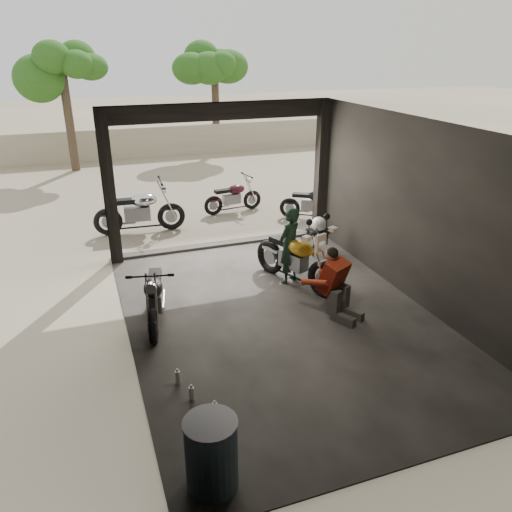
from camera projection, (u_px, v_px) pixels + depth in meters
ground at (280, 318)px, 8.48m from camera, size 80.00×80.00×0.00m
garage at (269, 237)px, 8.46m from camera, size 7.00×7.13×3.20m
boundary_wall at (151, 142)px, 20.37m from camera, size 18.00×0.30×1.20m
tree_left at (60, 54)px, 16.81m from camera, size 2.20×2.20×5.60m
tree_right at (214, 64)px, 20.08m from camera, size 2.20×2.20×5.00m
main_bike at (296, 254)px, 9.43m from camera, size 1.42×2.04×1.26m
left_bike at (154, 293)px, 8.15m from camera, size 0.99×1.72×1.10m
outside_bike_a at (139, 207)px, 12.08m from camera, size 1.96×0.92×1.29m
outside_bike_b at (233, 194)px, 13.63m from camera, size 1.55×0.81×1.00m
outside_bike_c at (313, 201)px, 13.03m from camera, size 1.62×1.35×1.03m
rider at (289, 246)px, 9.47m from camera, size 0.66×0.60×1.52m
mechanic at (340, 286)px, 8.27m from camera, size 0.92×1.01×1.19m
stool at (317, 234)px, 10.91m from camera, size 0.39×0.39×0.54m
helmet at (319, 224)px, 10.78m from camera, size 0.36×0.38×0.32m
oil_drum at (211, 455)px, 5.10m from camera, size 0.64×0.64×0.84m
sign_post at (331, 144)px, 13.37m from camera, size 0.88×0.08×2.65m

